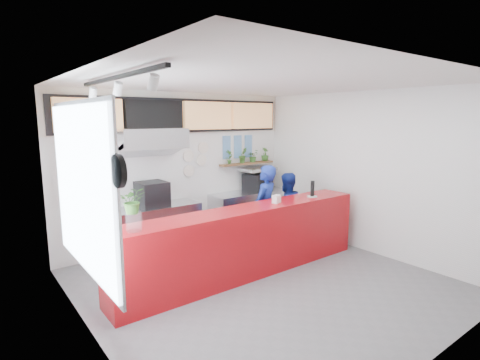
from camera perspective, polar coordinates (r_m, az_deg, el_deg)
floor at (r=5.99m, az=3.44°, el=-15.31°), size 5.00×5.00×0.00m
ceiling at (r=5.46m, az=3.76°, el=14.62°), size 5.00×5.00×0.00m
wall_back at (r=7.57m, az=-8.92°, el=1.70°), size 5.00×0.00×5.00m
wall_left at (r=4.36m, az=-22.18°, el=-4.63°), size 0.00×5.00×5.00m
wall_right at (r=7.40m, az=18.37°, el=1.15°), size 0.00×5.00×5.00m
service_counter at (r=6.07m, az=0.99°, el=-9.35°), size 4.50×0.60×1.10m
cream_band at (r=7.50m, az=-9.10°, el=10.05°), size 5.00×0.02×0.80m
prep_bench at (r=7.18m, az=-13.20°, el=-7.44°), size 1.80×0.60×0.90m
panini_oven at (r=7.03m, az=-13.25°, el=-2.11°), size 0.51×0.51×0.46m
extraction_hood at (r=6.85m, az=-13.56°, el=6.21°), size 1.20×0.70×0.35m
hood_lip at (r=6.86m, az=-13.50°, el=4.54°), size 1.20×0.69×0.31m
right_bench at (r=8.35m, az=1.38°, el=-4.81°), size 1.80×0.60×0.90m
espresso_machine at (r=8.36m, az=2.69°, el=-0.27°), size 0.69×0.55×0.39m
espresso_tray at (r=8.32m, az=2.70°, el=1.70°), size 0.76×0.54×0.07m
herb_shelf at (r=8.37m, az=1.08°, el=2.55°), size 1.40×0.18×0.04m
menu_board_far_left at (r=6.73m, az=-22.01°, el=9.15°), size 1.10×0.10×0.55m
menu_board_mid_left at (r=7.13m, az=-12.89°, el=9.57°), size 1.10×0.10×0.55m
menu_board_mid_right at (r=7.69m, az=-4.91°, el=9.75°), size 1.10×0.10×0.55m
menu_board_far_right at (r=8.37m, az=1.89°, el=9.75°), size 1.10×0.10×0.55m
soffit at (r=7.47m, az=-8.98°, el=9.68°), size 4.80×0.04×0.65m
window_pane at (r=4.61m, az=-22.97°, el=-1.39°), size 0.04×2.20×1.90m
window_frame at (r=4.61m, az=-22.73°, el=-1.37°), size 0.03×2.30×2.00m
wall_clock_rim at (r=3.42m, az=-18.07°, el=1.30°), size 0.05×0.30×0.30m
wall_clock_face at (r=3.43m, az=-17.60°, el=1.35°), size 0.02×0.26×0.26m
track_rail at (r=4.38m, az=-18.18°, el=14.68°), size 0.05×2.40×0.04m
dec_plate_a at (r=7.59m, az=-7.86°, el=3.65°), size 0.24×0.03×0.24m
dec_plate_b at (r=7.75m, az=-5.92°, el=3.06°), size 0.24×0.03×0.24m
dec_plate_c at (r=7.63m, az=-7.81°, el=1.40°), size 0.24×0.03×0.24m
dec_plate_d at (r=7.75m, az=-5.63°, el=4.93°), size 0.24×0.03×0.24m
photo_frame_a at (r=8.09m, az=-2.05°, el=5.86°), size 0.20×0.02×0.25m
photo_frame_b at (r=8.26m, az=-0.35°, el=5.94°), size 0.20×0.02×0.25m
photo_frame_c at (r=8.45m, az=1.28°, el=6.02°), size 0.20×0.02×0.25m
photo_frame_d at (r=8.11m, az=-2.04°, el=4.10°), size 0.20×0.02×0.25m
photo_frame_e at (r=8.28m, az=-0.35°, el=4.22°), size 0.20×0.02×0.25m
photo_frame_f at (r=8.47m, az=1.28°, el=4.33°), size 0.20×0.02×0.25m
staff_center at (r=6.93m, az=3.83°, el=-4.56°), size 0.72×0.61×1.66m
staff_right at (r=7.40m, az=7.04°, el=-4.51°), size 0.78×0.65×1.46m
herb_a at (r=8.05m, az=-1.66°, el=3.54°), size 0.19×0.14×0.31m
herb_b at (r=8.28m, az=0.46°, el=3.80°), size 0.21×0.18×0.34m
herb_c at (r=8.46m, az=1.97°, el=3.69°), size 0.30×0.27×0.28m
herb_d at (r=8.69m, az=3.83°, el=3.94°), size 0.20×0.19×0.31m
glass_vase at (r=4.91m, az=-15.88°, el=-6.10°), size 0.22×0.22×0.24m
basil_vase at (r=4.85m, az=-16.03°, el=-3.03°), size 0.37×0.34×0.34m
napkin_holder at (r=6.29m, az=5.57°, el=-2.91°), size 0.17×0.13×0.13m
white_plate at (r=6.86m, az=10.94°, el=-2.49°), size 0.20×0.20×0.01m
pepper_mill at (r=6.84m, az=10.98°, el=-1.29°), size 0.07×0.07×0.28m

